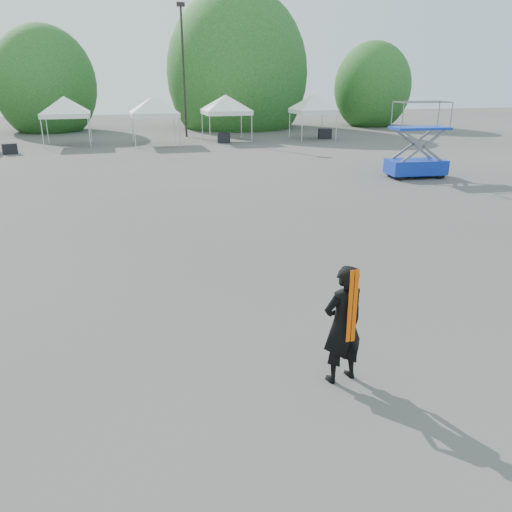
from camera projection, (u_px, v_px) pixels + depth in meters
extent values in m
plane|color=#474442|center=(265.00, 305.00, 10.54)|extent=(120.00, 120.00, 0.00)
cylinder|color=black|center=(184.00, 74.00, 38.69)|extent=(0.16, 0.16, 9.50)
cube|color=black|center=(181.00, 4.00, 37.03)|extent=(0.60, 0.25, 0.30)
cylinder|color=#382314|center=(50.00, 118.00, 44.34)|extent=(0.36, 0.36, 2.27)
ellipsoid|color=#1C4E1A|center=(45.00, 85.00, 43.39)|extent=(4.16, 4.16, 4.78)
cylinder|color=#382314|center=(238.00, 112.00, 47.69)|extent=(0.36, 0.36, 2.80)
ellipsoid|color=#1C4E1A|center=(237.00, 74.00, 46.53)|extent=(5.12, 5.12, 5.89)
cylinder|color=#382314|center=(370.00, 115.00, 49.33)|extent=(0.36, 0.36, 2.10)
ellipsoid|color=#1C4E1A|center=(372.00, 87.00, 48.45)|extent=(3.84, 3.84, 4.42)
cylinder|color=silver|center=(42.00, 134.00, 33.08)|extent=(0.06, 0.06, 2.00)
cylinder|color=silver|center=(89.00, 133.00, 33.84)|extent=(0.06, 0.06, 2.00)
cylinder|color=silver|center=(47.00, 130.00, 35.78)|extent=(0.06, 0.06, 2.00)
cylinder|color=silver|center=(91.00, 128.00, 36.54)|extent=(0.06, 0.06, 2.00)
cube|color=white|center=(66.00, 115.00, 34.45)|extent=(3.17, 3.17, 0.30)
pyramid|color=white|center=(63.00, 96.00, 34.02)|extent=(4.49, 4.49, 1.10)
cylinder|color=silver|center=(135.00, 133.00, 33.51)|extent=(0.06, 0.06, 2.00)
cylinder|color=silver|center=(180.00, 132.00, 34.28)|extent=(0.06, 0.06, 2.00)
cylinder|color=silver|center=(133.00, 129.00, 36.25)|extent=(0.06, 0.06, 2.00)
cylinder|color=silver|center=(174.00, 128.00, 37.02)|extent=(0.06, 0.06, 2.00)
cube|color=white|center=(154.00, 115.00, 34.90)|extent=(3.22, 3.22, 0.30)
pyramid|color=white|center=(153.00, 96.00, 34.48)|extent=(4.56, 4.56, 1.10)
cylinder|color=silver|center=(210.00, 130.00, 35.71)|extent=(0.06, 0.06, 2.00)
cylinder|color=silver|center=(252.00, 129.00, 36.51)|extent=(0.06, 0.06, 2.00)
cylinder|color=silver|center=(202.00, 126.00, 38.53)|extent=(0.06, 0.06, 2.00)
cylinder|color=silver|center=(241.00, 125.00, 39.33)|extent=(0.06, 0.06, 2.00)
cube|color=white|center=(226.00, 112.00, 37.15)|extent=(3.32, 3.32, 0.30)
pyramid|color=white|center=(226.00, 95.00, 36.73)|extent=(4.69, 4.69, 1.10)
cylinder|color=silver|center=(302.00, 128.00, 36.90)|extent=(0.06, 0.06, 2.00)
cylinder|color=silver|center=(336.00, 127.00, 37.61)|extent=(0.06, 0.06, 2.00)
cylinder|color=silver|center=(290.00, 125.00, 39.41)|extent=(0.06, 0.06, 2.00)
cylinder|color=silver|center=(322.00, 124.00, 40.11)|extent=(0.06, 0.06, 2.00)
cube|color=white|center=(313.00, 111.00, 38.14)|extent=(2.97, 2.97, 0.30)
pyramid|color=white|center=(314.00, 94.00, 37.72)|extent=(4.20, 4.20, 1.10)
imported|color=black|center=(343.00, 325.00, 7.63)|extent=(0.78, 0.60, 1.93)
cube|color=#ED5004|center=(350.00, 307.00, 7.33)|extent=(0.15, 0.03, 1.16)
cube|color=#0D47AD|center=(416.00, 167.00, 23.82)|extent=(2.83, 1.61, 0.68)
cube|color=#0D47AD|center=(420.00, 128.00, 23.21)|extent=(2.71, 1.54, 0.11)
cylinder|color=black|center=(400.00, 176.00, 23.23)|extent=(0.42, 0.21, 0.41)
cylinder|color=black|center=(441.00, 175.00, 23.57)|extent=(0.42, 0.21, 0.41)
cylinder|color=black|center=(390.00, 172.00, 24.28)|extent=(0.42, 0.21, 0.41)
cylinder|color=black|center=(429.00, 170.00, 24.61)|extent=(0.42, 0.21, 0.41)
cube|color=black|center=(10.00, 149.00, 31.19)|extent=(0.99, 0.85, 0.66)
cube|color=black|center=(224.00, 138.00, 36.54)|extent=(1.02, 0.85, 0.71)
cube|color=black|center=(325.00, 134.00, 39.01)|extent=(1.13, 0.96, 0.76)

